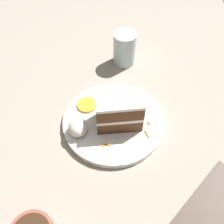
% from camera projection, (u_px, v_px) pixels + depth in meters
% --- Properties ---
extents(ground_plane, '(6.00, 6.00, 0.00)m').
position_uv_depth(ground_plane, '(113.00, 136.00, 0.72)').
color(ground_plane, '#4C4742').
rests_on(ground_plane, ground).
extents(dining_table, '(1.35, 0.94, 0.03)m').
position_uv_depth(dining_table, '(113.00, 132.00, 0.71)').
color(dining_table, gray).
rests_on(dining_table, ground).
extents(plate, '(0.27, 0.27, 0.02)m').
position_uv_depth(plate, '(112.00, 122.00, 0.70)').
color(plate, white).
rests_on(plate, dining_table).
extents(cake_slice, '(0.08, 0.12, 0.09)m').
position_uv_depth(cake_slice, '(119.00, 111.00, 0.65)').
color(cake_slice, brown).
rests_on(cake_slice, plate).
extents(cream_dollop, '(0.05, 0.05, 0.04)m').
position_uv_depth(cream_dollop, '(78.00, 127.00, 0.65)').
color(cream_dollop, white).
rests_on(cream_dollop, plate).
extents(orange_garnish, '(0.05, 0.05, 0.01)m').
position_uv_depth(orange_garnish, '(87.00, 105.00, 0.72)').
color(orange_garnish, orange).
rests_on(orange_garnish, plate).
extents(carrot_shreds_scatter, '(0.19, 0.13, 0.00)m').
position_uv_depth(carrot_shreds_scatter, '(125.00, 116.00, 0.70)').
color(carrot_shreds_scatter, orange).
rests_on(carrot_shreds_scatter, plate).
extents(drinking_glass, '(0.07, 0.07, 0.11)m').
position_uv_depth(drinking_glass, '(124.00, 50.00, 0.82)').
color(drinking_glass, silver).
rests_on(drinking_glass, dining_table).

